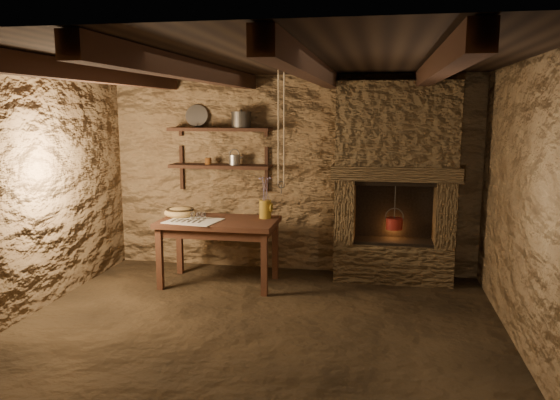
% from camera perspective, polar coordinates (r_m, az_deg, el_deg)
% --- Properties ---
extents(floor, '(4.50, 4.50, 0.00)m').
position_cam_1_polar(floor, '(5.10, -2.62, -13.47)').
color(floor, black).
rests_on(floor, ground).
extents(back_wall, '(4.50, 0.04, 2.40)m').
position_cam_1_polar(back_wall, '(6.71, 1.15, 2.70)').
color(back_wall, brown).
rests_on(back_wall, floor).
extents(front_wall, '(4.50, 0.04, 2.40)m').
position_cam_1_polar(front_wall, '(2.90, -11.77, -6.46)').
color(front_wall, brown).
rests_on(front_wall, floor).
extents(left_wall, '(0.04, 4.00, 2.40)m').
position_cam_1_polar(left_wall, '(5.71, -25.29, 0.62)').
color(left_wall, brown).
rests_on(left_wall, floor).
extents(right_wall, '(0.04, 4.00, 2.40)m').
position_cam_1_polar(right_wall, '(4.79, 24.49, -0.85)').
color(right_wall, brown).
rests_on(right_wall, floor).
extents(ceiling, '(4.50, 4.00, 0.04)m').
position_cam_1_polar(ceiling, '(4.72, -2.84, 14.46)').
color(ceiling, black).
rests_on(ceiling, back_wall).
extents(beam_far_left, '(0.14, 3.95, 0.16)m').
position_cam_1_polar(beam_far_left, '(5.26, -19.35, 12.45)').
color(beam_far_left, black).
rests_on(beam_far_left, ceiling).
extents(beam_mid_left, '(0.14, 3.95, 0.16)m').
position_cam_1_polar(beam_mid_left, '(4.85, -8.74, 13.16)').
color(beam_mid_left, black).
rests_on(beam_mid_left, ceiling).
extents(beam_mid_right, '(0.14, 3.95, 0.16)m').
position_cam_1_polar(beam_mid_right, '(4.63, 3.38, 13.44)').
color(beam_mid_right, black).
rests_on(beam_mid_right, ceiling).
extents(beam_far_right, '(0.14, 3.95, 0.16)m').
position_cam_1_polar(beam_far_right, '(4.61, 16.15, 13.11)').
color(beam_far_right, black).
rests_on(beam_far_right, ceiling).
extents(shelf_lower, '(1.25, 0.30, 0.04)m').
position_cam_1_polar(shelf_lower, '(6.73, -6.24, 3.53)').
color(shelf_lower, black).
rests_on(shelf_lower, back_wall).
extents(shelf_upper, '(1.25, 0.30, 0.04)m').
position_cam_1_polar(shelf_upper, '(6.70, -6.31, 7.36)').
color(shelf_upper, black).
rests_on(shelf_upper, back_wall).
extents(hearth, '(1.43, 0.51, 2.30)m').
position_cam_1_polar(hearth, '(6.39, 11.95, 2.41)').
color(hearth, '#3D2E1E').
rests_on(hearth, floor).
extents(work_table, '(1.32, 0.75, 0.75)m').
position_cam_1_polar(work_table, '(6.30, -6.37, -5.16)').
color(work_table, '#341B12').
rests_on(work_table, floor).
extents(linen_cloth, '(0.63, 0.54, 0.01)m').
position_cam_1_polar(linen_cloth, '(6.17, -9.03, -2.17)').
color(linen_cloth, silver).
rests_on(linen_cloth, work_table).
extents(pewter_cutlery_row, '(0.50, 0.26, 0.01)m').
position_cam_1_polar(pewter_cutlery_row, '(6.15, -9.09, -2.11)').
color(pewter_cutlery_row, gray).
rests_on(pewter_cutlery_row, linen_cloth).
extents(drinking_glasses, '(0.18, 0.05, 0.07)m').
position_cam_1_polar(drinking_glasses, '(6.26, -8.55, -1.61)').
color(drinking_glasses, white).
rests_on(drinking_glasses, linen_cloth).
extents(stoneware_jug, '(0.16, 0.16, 0.48)m').
position_cam_1_polar(stoneware_jug, '(6.24, -1.54, -0.04)').
color(stoneware_jug, olive).
rests_on(stoneware_jug, work_table).
extents(wooden_bowl, '(0.40, 0.40, 0.13)m').
position_cam_1_polar(wooden_bowl, '(6.47, -10.38, -1.31)').
color(wooden_bowl, '#9C7A43').
rests_on(wooden_bowl, work_table).
extents(iron_stockpot, '(0.24, 0.24, 0.17)m').
position_cam_1_polar(iron_stockpot, '(6.63, -4.07, 8.29)').
color(iron_stockpot, '#302E2B').
rests_on(iron_stockpot, shelf_upper).
extents(tin_pan, '(0.29, 0.16, 0.27)m').
position_cam_1_polar(tin_pan, '(6.89, -8.68, 8.68)').
color(tin_pan, '#999994').
rests_on(tin_pan, shelf_upper).
extents(small_kettle, '(0.20, 0.16, 0.19)m').
position_cam_1_polar(small_kettle, '(6.68, -4.77, 4.21)').
color(small_kettle, '#999994').
rests_on(small_kettle, shelf_lower).
extents(rusty_tin, '(0.08, 0.08, 0.08)m').
position_cam_1_polar(rusty_tin, '(6.77, -7.51, 4.04)').
color(rusty_tin, '#4F290F').
rests_on(rusty_tin, shelf_lower).
extents(red_pot, '(0.23, 0.23, 0.54)m').
position_cam_1_polar(red_pot, '(6.43, 11.85, -2.33)').
color(red_pot, maroon).
rests_on(red_pot, hearth).
extents(hanging_ropes, '(0.08, 0.08, 1.20)m').
position_cam_1_polar(hanging_ropes, '(5.72, 0.12, 7.57)').
color(hanging_ropes, tan).
rests_on(hanging_ropes, ceiling).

